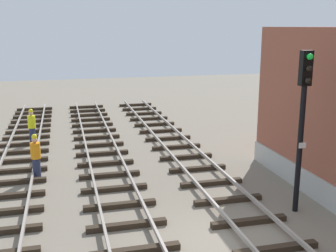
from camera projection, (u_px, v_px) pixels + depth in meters
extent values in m
plane|color=slate|center=(222.00, 242.00, 12.06)|extent=(80.00, 80.00, 0.00)
cube|color=#2D2319|center=(276.00, 249.00, 11.53)|extent=(2.50, 0.24, 0.18)
cube|color=#2D2319|center=(249.00, 222.00, 13.15)|extent=(2.50, 0.24, 0.18)
cube|color=#2D2319|center=(228.00, 200.00, 14.77)|extent=(2.50, 0.24, 0.18)
cube|color=#2D2319|center=(211.00, 183.00, 16.40)|extent=(2.50, 0.24, 0.18)
cube|color=#2D2319|center=(198.00, 169.00, 18.02)|extent=(2.50, 0.24, 0.18)
cube|color=#2D2319|center=(186.00, 157.00, 19.64)|extent=(2.50, 0.24, 0.18)
cube|color=#2D2319|center=(176.00, 147.00, 21.27)|extent=(2.50, 0.24, 0.18)
cube|color=#2D2319|center=(168.00, 138.00, 22.89)|extent=(2.50, 0.24, 0.18)
cube|color=#2D2319|center=(161.00, 131.00, 24.51)|extent=(2.50, 0.24, 0.18)
cube|color=#2D2319|center=(154.00, 124.00, 26.14)|extent=(2.50, 0.24, 0.18)
cube|color=#2D2319|center=(149.00, 119.00, 27.76)|extent=(2.50, 0.24, 0.18)
cube|color=#2D2319|center=(144.00, 114.00, 29.38)|extent=(2.50, 0.24, 0.18)
cube|color=#2D2319|center=(139.00, 109.00, 31.01)|extent=(2.50, 0.24, 0.18)
cube|color=#2D2319|center=(135.00, 105.00, 32.63)|extent=(2.50, 0.24, 0.18)
cube|color=#9E9389|center=(239.00, 232.00, 12.13)|extent=(0.08, 44.78, 0.14)
cube|color=#9E9389|center=(284.00, 227.00, 12.47)|extent=(0.08, 44.78, 0.14)
cube|color=#2D2319|center=(136.00, 251.00, 11.43)|extent=(2.50, 0.24, 0.18)
cube|color=#2D2319|center=(127.00, 225.00, 12.89)|extent=(2.50, 0.24, 0.18)
cube|color=#2D2319|center=(120.00, 205.00, 14.35)|extent=(2.50, 0.24, 0.18)
cube|color=#2D2319|center=(114.00, 189.00, 15.80)|extent=(2.50, 0.24, 0.18)
cube|color=#2D2319|center=(110.00, 175.00, 17.26)|extent=(2.50, 0.24, 0.18)
cube|color=#2D2319|center=(106.00, 163.00, 18.71)|extent=(2.50, 0.24, 0.18)
cube|color=#2D2319|center=(102.00, 153.00, 20.17)|extent=(2.50, 0.24, 0.18)
cube|color=#2D2319|center=(99.00, 145.00, 21.62)|extent=(2.50, 0.24, 0.18)
cube|color=#2D2319|center=(97.00, 137.00, 23.08)|extent=(2.50, 0.24, 0.18)
cube|color=#2D2319|center=(95.00, 131.00, 24.53)|extent=(2.50, 0.24, 0.18)
cube|color=#2D2319|center=(93.00, 125.00, 25.99)|extent=(2.50, 0.24, 0.18)
cube|color=#2D2319|center=(91.00, 120.00, 27.44)|extent=(2.50, 0.24, 0.18)
cube|color=#2D2319|center=(89.00, 115.00, 28.90)|extent=(2.50, 0.24, 0.18)
cube|color=#2D2319|center=(88.00, 111.00, 30.36)|extent=(2.50, 0.24, 0.18)
cube|color=#2D2319|center=(86.00, 107.00, 31.81)|extent=(2.50, 0.24, 0.18)
cube|color=#9E9389|center=(109.00, 249.00, 11.22)|extent=(0.08, 44.78, 0.14)
cube|color=#9E9389|center=(161.00, 242.00, 11.57)|extent=(0.08, 44.78, 0.14)
cube|color=#2D2319|center=(5.00, 212.00, 13.83)|extent=(2.50, 0.24, 0.18)
cube|color=#2D2319|center=(10.00, 196.00, 15.15)|extent=(2.50, 0.24, 0.18)
cube|color=#2D2319|center=(14.00, 182.00, 16.47)|extent=(2.50, 0.24, 0.18)
cube|color=#2D2319|center=(17.00, 171.00, 17.79)|extent=(2.50, 0.24, 0.18)
cube|color=#2D2319|center=(20.00, 161.00, 19.11)|extent=(2.50, 0.24, 0.18)
cube|color=#2D2319|center=(22.00, 152.00, 20.42)|extent=(2.50, 0.24, 0.18)
cube|color=#2D2319|center=(25.00, 144.00, 21.74)|extent=(2.50, 0.24, 0.18)
cube|color=#2D2319|center=(27.00, 137.00, 23.06)|extent=(2.50, 0.24, 0.18)
cube|color=#2D2319|center=(28.00, 131.00, 24.38)|extent=(2.50, 0.24, 0.18)
cube|color=#2D2319|center=(30.00, 126.00, 25.70)|extent=(2.50, 0.24, 0.18)
cube|color=#2D2319|center=(31.00, 121.00, 27.02)|extent=(2.50, 0.24, 0.18)
cube|color=#2D2319|center=(33.00, 117.00, 28.34)|extent=(2.50, 0.24, 0.18)
cube|color=#2D2319|center=(34.00, 113.00, 29.66)|extent=(2.50, 0.24, 0.18)
cube|color=#2D2319|center=(35.00, 109.00, 30.98)|extent=(2.50, 0.24, 0.18)
cylinder|color=black|center=(299.00, 151.00, 13.63)|extent=(0.18, 0.18, 4.25)
cube|color=black|center=(306.00, 68.00, 13.01)|extent=(0.36, 0.24, 1.10)
sphere|color=#19E53F|center=(310.00, 57.00, 12.75)|extent=(0.20, 0.20, 0.20)
sphere|color=black|center=(309.00, 69.00, 12.84)|extent=(0.20, 0.20, 0.20)
sphere|color=black|center=(308.00, 81.00, 12.92)|extent=(0.20, 0.20, 0.20)
cube|color=white|center=(302.00, 145.00, 13.45)|extent=(0.24, 0.03, 0.18)
cylinder|color=#262D4C|center=(33.00, 136.00, 22.13)|extent=(0.32, 0.32, 0.85)
cylinder|color=yellow|center=(32.00, 122.00, 21.95)|extent=(0.40, 0.40, 0.65)
sphere|color=tan|center=(31.00, 114.00, 21.85)|extent=(0.24, 0.24, 0.24)
sphere|color=yellow|center=(31.00, 111.00, 21.82)|extent=(0.22, 0.22, 0.22)
cylinder|color=#262D4C|center=(37.00, 168.00, 17.06)|extent=(0.32, 0.32, 0.85)
cylinder|color=orange|center=(35.00, 151.00, 16.89)|extent=(0.40, 0.40, 0.65)
sphere|color=tan|center=(35.00, 140.00, 16.78)|extent=(0.24, 0.24, 0.24)
sphere|color=yellow|center=(34.00, 137.00, 16.75)|extent=(0.22, 0.22, 0.22)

